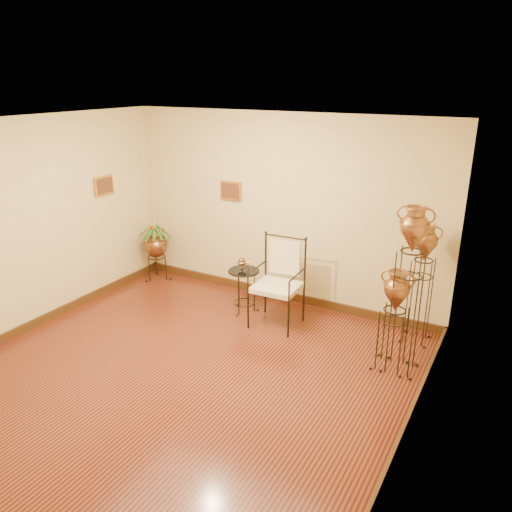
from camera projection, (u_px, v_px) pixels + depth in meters
The scene contains 8 objects.
ground at pixel (182, 375), 5.76m from camera, with size 5.00×5.00×0.00m, color maroon.
room_shell at pixel (174, 231), 5.18m from camera, with size 5.02×5.02×2.81m.
amphora_tall at pixel (408, 290), 5.53m from camera, with size 0.40×0.40×1.99m.
amphora_mid at pixel (421, 284), 6.26m from camera, with size 0.36×0.36×1.58m.
amphora_short at pixel (394, 320), 5.72m from camera, with size 0.48×0.48×1.24m.
planter_urn at pixel (155, 243), 8.29m from camera, with size 0.74×0.74×1.14m.
armchair at pixel (277, 284), 6.74m from camera, with size 0.71×0.67×1.22m.
side_table at pixel (244, 290), 7.23m from camera, with size 0.56×0.56×0.81m.
Camera 1 is at (3.17, -3.89, 3.25)m, focal length 35.00 mm.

